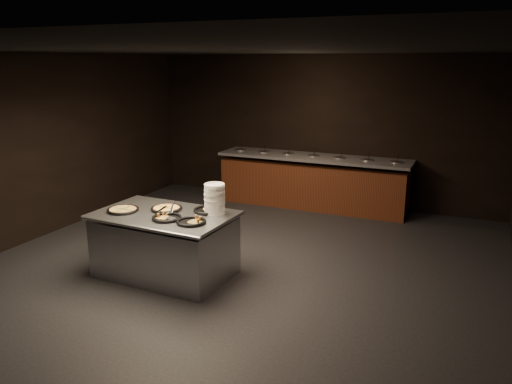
# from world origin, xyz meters

# --- Properties ---
(room) EXTENTS (7.02, 8.02, 2.92)m
(room) POSITION_xyz_m (0.00, 0.00, 1.45)
(room) COLOR black
(room) RESTS_ON ground
(salad_bar) EXTENTS (3.70, 0.83, 1.18)m
(salad_bar) POSITION_xyz_m (0.00, 3.56, 0.44)
(salad_bar) COLOR #5D2A15
(salad_bar) RESTS_ON ground
(serving_counter) EXTENTS (1.82, 1.21, 0.85)m
(serving_counter) POSITION_xyz_m (-0.80, -0.30, 0.41)
(serving_counter) COLOR #B8BABF
(serving_counter) RESTS_ON ground
(plate_stack) EXTENTS (0.27, 0.27, 0.39)m
(plate_stack) POSITION_xyz_m (-0.19, -0.02, 1.05)
(plate_stack) COLOR white
(plate_stack) RESTS_ON serving_counter
(pan_veggie_whole) EXTENTS (0.42, 0.42, 0.04)m
(pan_veggie_whole) POSITION_xyz_m (-1.34, -0.43, 0.87)
(pan_veggie_whole) COLOR black
(pan_veggie_whole) RESTS_ON serving_counter
(pan_cheese_whole) EXTENTS (0.42, 0.42, 0.04)m
(pan_cheese_whole) POSITION_xyz_m (-0.85, -0.15, 0.87)
(pan_cheese_whole) COLOR black
(pan_cheese_whole) RESTS_ON serving_counter
(pan_cheese_slices_a) EXTENTS (0.41, 0.41, 0.04)m
(pan_cheese_slices_a) POSITION_xyz_m (-0.31, 0.02, 0.87)
(pan_cheese_slices_a) COLOR black
(pan_cheese_slices_a) RESTS_ON serving_counter
(pan_cheese_slices_b) EXTENTS (0.37, 0.37, 0.04)m
(pan_cheese_slices_b) POSITION_xyz_m (-0.62, -0.49, 0.87)
(pan_cheese_slices_b) COLOR black
(pan_cheese_slices_b) RESTS_ON serving_counter
(pan_veggie_slices) EXTENTS (0.37, 0.37, 0.04)m
(pan_veggie_slices) POSITION_xyz_m (-0.26, -0.50, 0.87)
(pan_veggie_slices) COLOR black
(pan_veggie_slices) RESTS_ON serving_counter
(server_left) EXTENTS (0.17, 0.31, 0.16)m
(server_left) POSITION_xyz_m (-0.68, -0.27, 0.93)
(server_left) COLOR #B8BABF
(server_left) RESTS_ON serving_counter
(server_right) EXTENTS (0.34, 0.18, 0.17)m
(server_right) POSITION_xyz_m (-0.68, -0.45, 0.93)
(server_right) COLOR #B8BABF
(server_right) RESTS_ON serving_counter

